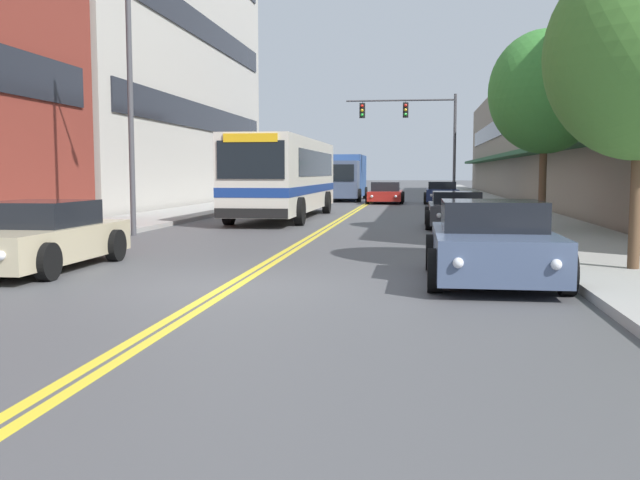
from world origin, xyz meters
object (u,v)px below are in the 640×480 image
(car_slate_blue_parked_right_foreground, at_px, (492,244))
(car_red_moving_lead, at_px, (386,193))
(car_beige_parked_left_mid, at_px, (37,237))
(car_navy_parked_right_mid, at_px, (442,193))
(street_tree_right_mid, at_px, (545,92))
(traffic_signal_mast, at_px, (417,125))
(car_dark_grey_parked_right_far, at_px, (456,210))
(city_bus, at_px, (286,174))
(box_truck, at_px, (345,177))
(car_champagne_parked_left_near, at_px, (287,194))
(street_lamp_left_near, at_px, (138,55))

(car_slate_blue_parked_right_foreground, bearing_deg, car_red_moving_lead, 95.95)
(car_beige_parked_left_mid, relative_size, car_navy_parked_right_mid, 1.10)
(street_tree_right_mid, bearing_deg, car_slate_blue_parked_right_foreground, -103.98)
(car_slate_blue_parked_right_foreground, distance_m, car_navy_parked_right_mid, 30.77)
(traffic_signal_mast, relative_size, street_tree_right_mid, 1.15)
(car_slate_blue_parked_right_foreground, bearing_deg, car_dark_grey_parked_right_far, 89.85)
(city_bus, relative_size, box_truck, 1.59)
(city_bus, distance_m, traffic_signal_mast, 17.12)
(car_champagne_parked_left_near, xyz_separation_m, traffic_signal_mast, (7.29, 4.80, 4.12))
(car_beige_parked_left_mid, distance_m, car_dark_grey_parked_right_far, 14.54)
(box_truck, height_order, street_lamp_left_near, street_lamp_left_near)
(car_slate_blue_parked_right_foreground, relative_size, car_navy_parked_right_mid, 1.00)
(city_bus, distance_m, car_red_moving_lead, 14.90)
(car_navy_parked_right_mid, xyz_separation_m, box_truck, (-6.29, 4.42, 0.94))
(box_truck, height_order, traffic_signal_mast, traffic_signal_mast)
(city_bus, relative_size, street_lamp_left_near, 1.37)
(car_champagne_parked_left_near, height_order, car_red_moving_lead, car_champagne_parked_left_near)
(car_dark_grey_parked_right_far, distance_m, street_lamp_left_near, 11.37)
(car_dark_grey_parked_right_far, distance_m, box_truck, 23.87)
(car_beige_parked_left_mid, height_order, street_lamp_left_near, street_lamp_left_near)
(car_red_moving_lead, relative_size, traffic_signal_mast, 0.69)
(city_bus, relative_size, street_tree_right_mid, 2.06)
(box_truck, bearing_deg, street_lamp_left_near, -96.50)
(car_red_moving_lead, bearing_deg, car_dark_grey_parked_right_far, -80.16)
(car_dark_grey_parked_right_far, relative_size, street_tree_right_mid, 0.71)
(car_slate_blue_parked_right_foreground, bearing_deg, car_navy_parked_right_mid, 89.76)
(car_navy_parked_right_mid, distance_m, street_tree_right_mid, 21.44)
(car_slate_blue_parked_right_foreground, height_order, traffic_signal_mast, traffic_signal_mast)
(car_navy_parked_right_mid, bearing_deg, traffic_signal_mast, 131.43)
(car_champagne_parked_left_near, relative_size, car_red_moving_lead, 0.89)
(car_red_moving_lead, height_order, street_tree_right_mid, street_tree_right_mid)
(car_champagne_parked_left_near, bearing_deg, car_red_moving_lead, 30.71)
(city_bus, bearing_deg, traffic_signal_mast, 71.76)
(car_red_moving_lead, height_order, street_lamp_left_near, street_lamp_left_near)
(car_navy_parked_right_mid, bearing_deg, city_bus, -115.37)
(car_slate_blue_parked_right_foreground, relative_size, car_dark_grey_parked_right_far, 0.99)
(city_bus, xyz_separation_m, car_red_moving_lead, (3.44, 14.45, -1.20))
(traffic_signal_mast, bearing_deg, city_bus, -108.24)
(car_slate_blue_parked_right_foreground, distance_m, car_dark_grey_parked_right_far, 12.16)
(car_beige_parked_left_mid, relative_size, box_truck, 0.60)
(car_navy_parked_right_mid, height_order, box_truck, box_truck)
(car_navy_parked_right_mid, bearing_deg, car_beige_parked_left_mid, -105.94)
(car_beige_parked_left_mid, height_order, car_red_moving_lead, car_beige_parked_left_mid)
(car_champagne_parked_left_near, bearing_deg, car_slate_blue_parked_right_foreground, -72.61)
(city_bus, bearing_deg, box_truck, 88.49)
(car_navy_parked_right_mid, distance_m, traffic_signal_mast, 4.73)
(car_beige_parked_left_mid, distance_m, car_slate_blue_parked_right_foreground, 8.55)
(car_red_moving_lead, distance_m, box_truck, 5.28)
(car_champagne_parked_left_near, distance_m, car_red_moving_lead, 6.33)
(car_navy_parked_right_mid, xyz_separation_m, car_red_moving_lead, (-3.35, 0.14, -0.02))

